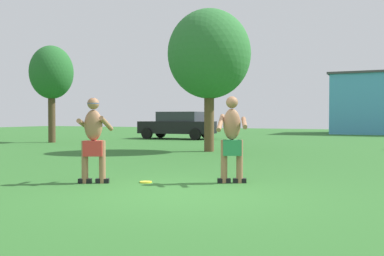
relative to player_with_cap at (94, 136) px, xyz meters
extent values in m
plane|color=#2D6628|center=(2.10, -0.37, -0.93)|extent=(80.00, 80.00, 0.00)
cube|color=black|center=(-0.15, -0.08, -0.89)|extent=(0.28, 0.21, 0.09)
cylinder|color=#936647|center=(-0.15, -0.08, -0.51)|extent=(0.13, 0.13, 0.84)
cube|color=black|center=(0.16, 0.07, -0.89)|extent=(0.28, 0.21, 0.09)
cylinder|color=#936647|center=(0.16, 0.07, -0.51)|extent=(0.13, 0.13, 0.84)
cube|color=red|center=(0.00, -0.01, -0.24)|extent=(0.44, 0.38, 0.30)
ellipsoid|color=#936647|center=(0.00, -0.01, 0.21)|extent=(0.42, 0.35, 0.61)
cylinder|color=#936647|center=(-0.25, -0.02, 0.24)|extent=(0.32, 0.57, 0.21)
cylinder|color=#936647|center=(0.17, 0.19, 0.24)|extent=(0.23, 0.57, 0.31)
sphere|color=#936647|center=(0.00, -0.01, 0.64)|extent=(0.23, 0.23, 0.23)
cone|color=#194CA5|center=(0.00, -0.01, 0.70)|extent=(0.33, 0.33, 0.13)
cube|color=black|center=(2.60, 1.25, -0.89)|extent=(0.28, 0.21, 0.09)
cylinder|color=#936647|center=(2.60, 1.25, -0.50)|extent=(0.13, 0.13, 0.85)
cube|color=black|center=(2.32, 1.11, -0.89)|extent=(0.28, 0.21, 0.09)
cylinder|color=#936647|center=(2.32, 1.11, -0.50)|extent=(0.13, 0.13, 0.85)
cube|color=#28844C|center=(2.46, 1.18, -0.23)|extent=(0.43, 0.37, 0.31)
ellipsoid|color=#936647|center=(2.46, 1.18, 0.23)|extent=(0.40, 0.35, 0.62)
cylinder|color=#936647|center=(2.71, 1.19, 0.26)|extent=(0.30, 0.58, 0.24)
cylinder|color=#936647|center=(2.30, 0.99, 0.26)|extent=(0.21, 0.57, 0.35)
sphere|color=#936647|center=(2.46, 1.18, 0.66)|extent=(0.24, 0.24, 0.24)
cylinder|color=yellow|center=(0.90, 0.49, -0.92)|extent=(0.24, 0.24, 0.03)
cube|color=black|center=(-6.38, 16.10, -0.26)|extent=(4.39, 2.03, 0.70)
cube|color=#282D33|center=(-6.18, 16.12, 0.37)|extent=(2.49, 1.71, 0.56)
cylinder|color=black|center=(-7.83, 15.13, -0.61)|extent=(0.65, 0.25, 0.64)
cylinder|color=black|center=(-7.93, 16.92, -0.61)|extent=(0.65, 0.25, 0.64)
cylinder|color=black|center=(-4.82, 15.29, -0.61)|extent=(0.65, 0.25, 0.64)
cylinder|color=black|center=(-4.92, 17.08, -0.61)|extent=(0.65, 0.25, 0.64)
cylinder|color=#4C3823|center=(-10.43, 10.20, 0.36)|extent=(0.35, 0.35, 2.59)
ellipsoid|color=#236028|center=(-10.43, 10.20, 2.59)|extent=(2.17, 2.17, 2.66)
cylinder|color=brown|center=(-1.04, 8.29, 0.31)|extent=(0.37, 0.37, 2.48)
ellipsoid|color=#2D7033|center=(-1.04, 8.29, 2.71)|extent=(3.10, 3.10, 3.34)
camera|label=1|loc=(5.49, -7.13, 0.39)|focal=41.83mm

